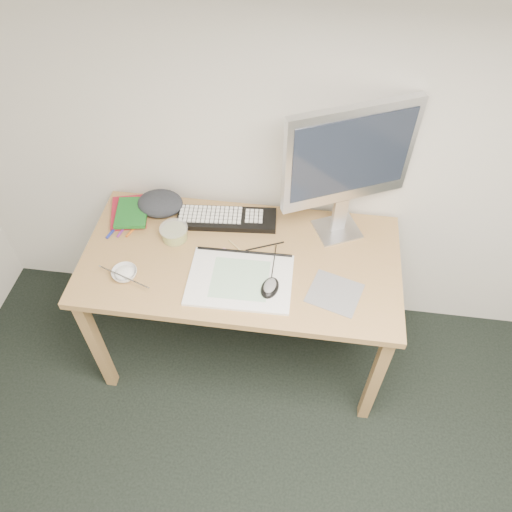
{
  "coord_description": "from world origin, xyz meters",
  "views": [
    {
      "loc": [
        -0.08,
        0.01,
        2.41
      ],
      "look_at": [
        -0.27,
        1.38,
        0.83
      ],
      "focal_mm": 35.0,
      "sensor_mm": 36.0,
      "label": 1
    }
  ],
  "objects": [
    {
      "name": "keyboard",
      "position": [
        -0.44,
        1.65,
        0.76
      ],
      "size": [
        0.47,
        0.18,
        0.03
      ],
      "primitive_type": "cube",
      "rotation": [
        0.0,
        0.0,
        0.08
      ],
      "color": "black",
      "rests_on": "desk"
    },
    {
      "name": "book_green",
      "position": [
        -0.89,
        1.61,
        0.78
      ],
      "size": [
        0.18,
        0.22,
        0.02
      ],
      "primitive_type": "cube",
      "rotation": [
        0.0,
        0.0,
        0.17
      ],
      "color": "#186220",
      "rests_on": "book_red"
    },
    {
      "name": "pencil_pink",
      "position": [
        -0.34,
        1.43,
        0.75
      ],
      "size": [
        0.18,
        0.08,
        0.01
      ],
      "primitive_type": "cylinder",
      "rotation": [
        0.0,
        1.57,
        -0.39
      ],
      "color": "pink",
      "rests_on": "desk"
    },
    {
      "name": "book_red",
      "position": [
        -0.91,
        1.63,
        0.76
      ],
      "size": [
        0.21,
        0.25,
        0.02
      ],
      "primitive_type": "cube",
      "rotation": [
        0.0,
        0.0,
        0.27
      ],
      "color": "maroon",
      "rests_on": "desk"
    },
    {
      "name": "rice_bowl",
      "position": [
        -0.81,
        1.26,
        0.77
      ],
      "size": [
        0.13,
        0.13,
        0.03
      ],
      "primitive_type": "imported",
      "rotation": [
        0.0,
        0.0,
        -0.18
      ],
      "color": "white",
      "rests_on": "desk"
    },
    {
      "name": "marker_blue",
      "position": [
        -0.94,
        1.53,
        0.76
      ],
      "size": [
        0.05,
        0.14,
        0.01
      ],
      "primitive_type": "cylinder",
      "rotation": [
        0.0,
        1.57,
        1.3
      ],
      "color": "navy",
      "rests_on": "desk"
    },
    {
      "name": "pencil_tan",
      "position": [
        -0.34,
        1.46,
        0.75
      ],
      "size": [
        0.15,
        0.13,
        0.01
      ],
      "primitive_type": "cylinder",
      "rotation": [
        0.0,
        1.57,
        -0.72
      ],
      "color": "tan",
      "rests_on": "desk"
    },
    {
      "name": "cloth_lump",
      "position": [
        -0.77,
        1.68,
        0.79
      ],
      "size": [
        0.19,
        0.17,
        0.08
      ],
      "primitive_type": "ellipsoid",
      "rotation": [
        0.0,
        0.0,
        0.08
      ],
      "color": "#27292F",
      "rests_on": "desk"
    },
    {
      "name": "marker_purple",
      "position": [
        -0.9,
        1.53,
        0.76
      ],
      "size": [
        0.04,
        0.12,
        0.01
      ],
      "primitive_type": "cylinder",
      "rotation": [
        0.0,
        1.57,
        1.35
      ],
      "color": "#732589",
      "rests_on": "desk"
    },
    {
      "name": "fruit_tub",
      "position": [
        -0.66,
        1.51,
        0.78
      ],
      "size": [
        0.15,
        0.15,
        0.06
      ],
      "primitive_type": "cylinder",
      "rotation": [
        0.0,
        0.0,
        0.19
      ],
      "color": "#E4C650",
      "rests_on": "desk"
    },
    {
      "name": "mousepad",
      "position": [
        0.08,
        1.29,
        0.75
      ],
      "size": [
        0.25,
        0.24,
        0.0
      ],
      "primitive_type": "cube",
      "rotation": [
        0.0,
        0.0,
        -0.3
      ],
      "color": "slate",
      "rests_on": "desk"
    },
    {
      "name": "chopsticks",
      "position": [
        -0.8,
        1.23,
        0.79
      ],
      "size": [
        0.24,
        0.1,
        0.02
      ],
      "primitive_type": "cylinder",
      "rotation": [
        0.0,
        1.57,
        -0.34
      ],
      "color": "silver",
      "rests_on": "rice_bowl"
    },
    {
      "name": "pencil_black",
      "position": [
        -0.24,
        1.51,
        0.75
      ],
      "size": [
        0.17,
        0.08,
        0.01
      ],
      "primitive_type": "cylinder",
      "rotation": [
        0.0,
        1.57,
        0.42
      ],
      "color": "black",
      "rests_on": "desk"
    },
    {
      "name": "sketchpad",
      "position": [
        -0.32,
        1.3,
        0.76
      ],
      "size": [
        0.44,
        0.32,
        0.01
      ],
      "primitive_type": "cube",
      "rotation": [
        0.0,
        0.0,
        0.02
      ],
      "color": "white",
      "rests_on": "desk"
    },
    {
      "name": "monitor",
      "position": [
        0.07,
        1.66,
        1.16
      ],
      "size": [
        0.52,
        0.27,
        0.65
      ],
      "rotation": [
        0.0,
        0.0,
        0.44
      ],
      "color": "silver",
      "rests_on": "desk"
    },
    {
      "name": "mouse",
      "position": [
        -0.19,
        1.27,
        0.78
      ],
      "size": [
        0.09,
        0.13,
        0.04
      ],
      "primitive_type": "ellipsoid",
      "rotation": [
        0.0,
        0.0,
        -0.2
      ],
      "color": "black",
      "rests_on": "sketchpad"
    },
    {
      "name": "desk",
      "position": [
        -0.34,
        1.43,
        0.67
      ],
      "size": [
        1.4,
        0.7,
        0.75
      ],
      "color": "#A47A4B",
      "rests_on": "ground"
    },
    {
      "name": "marker_orange",
      "position": [
        -0.86,
        1.53,
        0.76
      ],
      "size": [
        0.05,
        0.11,
        0.01
      ],
      "primitive_type": "cylinder",
      "rotation": [
        0.0,
        1.57,
        1.22
      ],
      "color": "orange",
      "rests_on": "desk"
    }
  ]
}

